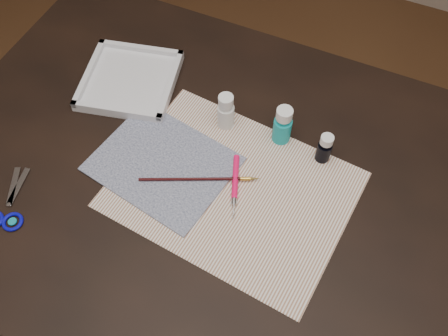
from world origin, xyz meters
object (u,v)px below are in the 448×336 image
at_px(paper, 233,189).
at_px(canvas, 163,164).
at_px(paint_bottle_white, 226,111).
at_px(paint_bottle_navy, 325,148).
at_px(paint_bottle_cyan, 283,125).
at_px(palette_tray, 130,80).
at_px(scissors, 8,198).

bearing_deg(paper, canvas, -178.07).
height_order(paint_bottle_white, paint_bottle_navy, paint_bottle_white).
xyz_separation_m(paint_bottle_cyan, paint_bottle_navy, (0.10, -0.01, -0.01)).
height_order(canvas, palette_tray, palette_tray).
bearing_deg(canvas, palette_tray, 136.09).
xyz_separation_m(paint_bottle_white, scissors, (-0.33, -0.36, -0.04)).
distance_m(paint_bottle_white, paint_bottle_navy, 0.23).
bearing_deg(paint_bottle_navy, paper, -133.67).
height_order(paper, paint_bottle_cyan, paint_bottle_cyan).
height_order(paint_bottle_white, scissors, paint_bottle_white).
height_order(paint_bottle_cyan, palette_tray, paint_bottle_cyan).
bearing_deg(palette_tray, paper, -26.23).
bearing_deg(canvas, scissors, -140.52).
relative_size(paint_bottle_white, palette_tray, 0.43).
relative_size(paint_bottle_navy, palette_tray, 0.36).
distance_m(paper, paint_bottle_navy, 0.21).
distance_m(paint_bottle_navy, palette_tray, 0.49).
relative_size(canvas, paint_bottle_white, 3.05).
bearing_deg(palette_tray, paint_bottle_navy, -2.01).
distance_m(paper, canvas, 0.16).
bearing_deg(paper, paint_bottle_navy, 46.33).
relative_size(canvas, palette_tray, 1.32).
xyz_separation_m(paint_bottle_cyan, palette_tray, (-0.38, 0.00, -0.04)).
bearing_deg(paint_bottle_cyan, palette_tray, 179.36).
distance_m(canvas, paint_bottle_cyan, 0.27).
relative_size(paper, paint_bottle_white, 5.13).
bearing_deg(paper, paint_bottle_cyan, 74.85).
xyz_separation_m(paper, paint_bottle_cyan, (0.04, 0.16, 0.05)).
bearing_deg(paint_bottle_white, palette_tray, 176.10).
bearing_deg(paint_bottle_cyan, canvas, -140.52).
xyz_separation_m(paper, scissors, (-0.41, -0.21, 0.00)).
height_order(paper, paint_bottle_white, paint_bottle_white).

